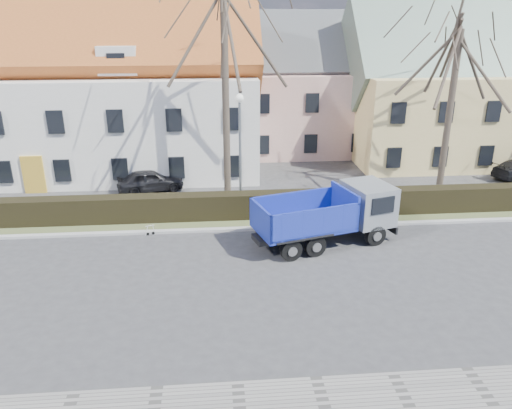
{
  "coord_description": "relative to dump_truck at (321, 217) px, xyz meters",
  "views": [
    {
      "loc": [
        -2.68,
        -17.26,
        9.69
      ],
      "look_at": [
        -0.85,
        3.78,
        1.6
      ],
      "focal_mm": 35.0,
      "sensor_mm": 36.0,
      "label": 1
    }
  ],
  "objects": [
    {
      "name": "cart_frame",
      "position": [
        -7.85,
        1.59,
        -1.04
      ],
      "size": [
        0.67,
        0.51,
        0.55
      ],
      "primitive_type": null,
      "rotation": [
        0.0,
        0.0,
        0.32
      ],
      "color": "silver",
      "rests_on": "ground"
    },
    {
      "name": "streetlight",
      "position": [
        -3.3,
        4.24,
        1.77
      ],
      "size": [
        0.48,
        0.48,
        6.18
      ],
      "primitive_type": null,
      "color": "gray",
      "rests_on": "ground"
    },
    {
      "name": "tree_1",
      "position": [
        -3.93,
        5.74,
        5.01
      ],
      "size": [
        9.2,
        9.2,
        12.65
      ],
      "primitive_type": null,
      "color": "#3F352B",
      "rests_on": "ground"
    },
    {
      "name": "tree_2",
      "position": [
        8.07,
        5.74,
        4.18
      ],
      "size": [
        8.0,
        8.0,
        11.0
      ],
      "primitive_type": null,
      "color": "#3F352B",
      "rests_on": "ground"
    },
    {
      "name": "curb_far",
      "position": [
        -1.93,
        1.84,
        -1.26
      ],
      "size": [
        80.0,
        0.3,
        0.12
      ],
      "primitive_type": "cube",
      "color": "#A4A3A2",
      "rests_on": "ground"
    },
    {
      "name": "hedge",
      "position": [
        -1.93,
        3.24,
        -0.67
      ],
      "size": [
        60.0,
        0.9,
        1.3
      ],
      "primitive_type": "cube",
      "color": "black",
      "rests_on": "ground"
    },
    {
      "name": "ground",
      "position": [
        -1.93,
        -2.76,
        -1.32
      ],
      "size": [
        120.0,
        120.0,
        0.0
      ],
      "primitive_type": "plane",
      "color": "#373739"
    },
    {
      "name": "building_yellow",
      "position": [
        14.07,
        14.24,
        2.93
      ],
      "size": [
        18.8,
        10.8,
        8.5
      ],
      "primitive_type": null,
      "color": "#DCC278",
      "rests_on": "ground"
    },
    {
      "name": "dump_truck",
      "position": [
        0.0,
        0.0,
        0.0
      ],
      "size": [
        7.01,
        4.19,
        2.63
      ],
      "primitive_type": null,
      "rotation": [
        0.0,
        0.0,
        0.28
      ],
      "color": "navy",
      "rests_on": "ground"
    },
    {
      "name": "building_white",
      "position": [
        -14.93,
        13.24,
        3.43
      ],
      "size": [
        26.8,
        10.8,
        9.5
      ],
      "primitive_type": null,
      "color": "silver",
      "rests_on": "ground"
    },
    {
      "name": "grass_strip",
      "position": [
        -1.93,
        3.44,
        -1.27
      ],
      "size": [
        80.0,
        3.0,
        0.1
      ],
      "primitive_type": "cube",
      "color": "#4D5831",
      "rests_on": "ground"
    },
    {
      "name": "parked_car_a",
      "position": [
        -8.35,
        7.96,
        -0.67
      ],
      "size": [
        4.05,
        2.45,
        1.29
      ],
      "primitive_type": "imported",
      "rotation": [
        0.0,
        0.0,
        1.83
      ],
      "color": "black",
      "rests_on": "ground"
    },
    {
      "name": "building_pink",
      "position": [
        2.07,
        17.24,
        2.68
      ],
      "size": [
        10.8,
        8.8,
        8.0
      ],
      "primitive_type": null,
      "color": "#D4A196",
      "rests_on": "ground"
    }
  ]
}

